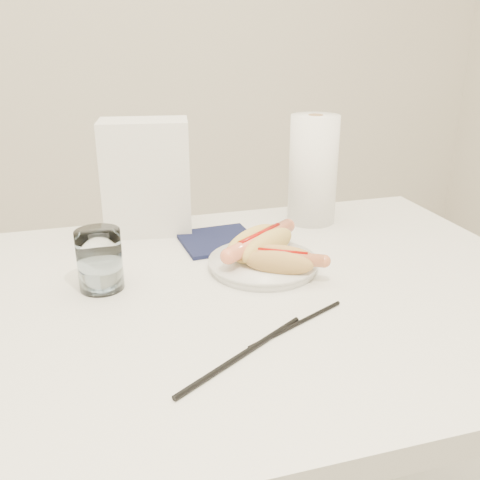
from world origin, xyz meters
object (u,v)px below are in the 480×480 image
object	(u,v)px
hotdog_left	(260,244)
plate	(263,265)
napkin_box	(146,177)
hotdog_right	(280,260)
paper_towel_roll	(313,170)
water_glass	(100,260)
table	(214,325)

from	to	relation	value
hotdog_left	plate	bearing A→B (deg)	-128.50
plate	napkin_box	bearing A→B (deg)	123.96
hotdog_right	paper_towel_roll	size ratio (longest dim) A/B	0.60
plate	paper_towel_roll	bearing A→B (deg)	49.48
hotdog_left	water_glass	xyz separation A→B (m)	(-0.29, -0.02, 0.01)
hotdog_left	napkin_box	distance (m)	0.30
plate	hotdog_left	distance (m)	0.04
napkin_box	paper_towel_roll	size ratio (longest dim) A/B	1.00
water_glass	paper_towel_roll	distance (m)	0.52
plate	water_glass	size ratio (longest dim) A/B	1.86
paper_towel_roll	table	bearing A→B (deg)	-135.92
napkin_box	paper_towel_roll	xyz separation A→B (m)	(0.36, -0.04, -0.00)
plate	paper_towel_roll	distance (m)	0.31
plate	hotdog_right	size ratio (longest dim) A/B	1.35
table	hotdog_left	bearing A→B (deg)	39.55
table	plate	bearing A→B (deg)	32.02
water_glass	napkin_box	xyz separation A→B (m)	(0.11, 0.25, 0.07)
table	paper_towel_roll	size ratio (longest dim) A/B	5.05
table	plate	distance (m)	0.15
hotdog_right	napkin_box	world-z (taller)	napkin_box
table	water_glass	xyz separation A→B (m)	(-0.18, 0.07, 0.11)
table	hotdog_left	world-z (taller)	hotdog_left
water_glass	paper_towel_roll	size ratio (longest dim) A/B	0.43
plate	napkin_box	world-z (taller)	napkin_box
hotdog_right	paper_towel_roll	world-z (taller)	paper_towel_roll
hotdog_left	hotdog_right	world-z (taller)	hotdog_left
hotdog_left	napkin_box	bearing A→B (deg)	89.78
plate	napkin_box	xyz separation A→B (m)	(-0.17, 0.26, 0.11)
hotdog_left	hotdog_right	distance (m)	0.07
hotdog_left	napkin_box	size ratio (longest dim) A/B	0.71
plate	paper_towel_roll	xyz separation A→B (m)	(0.19, 0.22, 0.11)
hotdog_right	table	bearing A→B (deg)	-139.10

